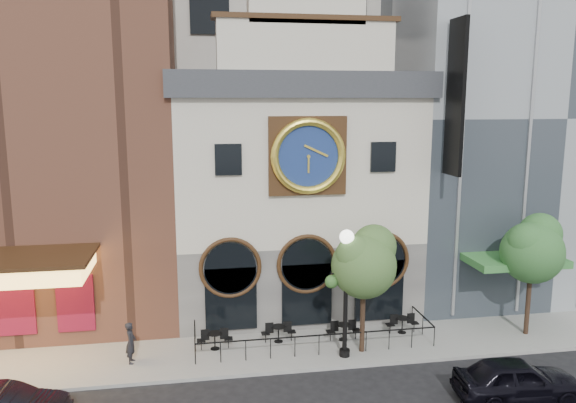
# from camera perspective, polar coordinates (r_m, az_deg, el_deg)

# --- Properties ---
(ground) EXTENTS (120.00, 120.00, 0.00)m
(ground) POSITION_cam_1_polar(r_m,az_deg,el_deg) (24.32, 3.80, -16.80)
(ground) COLOR black
(ground) RESTS_ON ground
(sidewalk) EXTENTS (44.00, 5.00, 0.15)m
(sidewalk) POSITION_cam_1_polar(r_m,az_deg,el_deg) (26.48, 2.52, -14.24)
(sidewalk) COLOR gray
(sidewalk) RESTS_ON ground
(clock_building) EXTENTS (12.60, 8.78, 18.65)m
(clock_building) POSITION_cam_1_polar(r_m,az_deg,el_deg) (29.64, 0.46, 1.80)
(clock_building) COLOR #605E5B
(clock_building) RESTS_ON ground
(theater_building) EXTENTS (14.00, 15.60, 25.00)m
(theater_building) POSITION_cam_1_polar(r_m,az_deg,el_deg) (32.02, -24.41, 12.15)
(theater_building) COLOR brown
(theater_building) RESTS_ON ground
(retail_building) EXTENTS (14.00, 14.40, 20.00)m
(retail_building) POSITION_cam_1_polar(r_m,az_deg,el_deg) (35.95, 20.89, 8.15)
(retail_building) COLOR gray
(retail_building) RESTS_ON ground
(cafe_railing) EXTENTS (10.60, 2.60, 0.90)m
(cafe_railing) POSITION_cam_1_polar(r_m,az_deg,el_deg) (26.27, 2.53, -13.20)
(cafe_railing) COLOR black
(cafe_railing) RESTS_ON sidewalk
(bistro_0) EXTENTS (1.58, 0.68, 0.90)m
(bistro_0) POSITION_cam_1_polar(r_m,az_deg,el_deg) (25.79, -7.45, -13.70)
(bistro_0) COLOR black
(bistro_0) RESTS_ON sidewalk
(bistro_1) EXTENTS (1.58, 0.68, 0.90)m
(bistro_1) POSITION_cam_1_polar(r_m,az_deg,el_deg) (26.29, -0.97, -13.14)
(bistro_1) COLOR black
(bistro_1) RESTS_ON sidewalk
(bistro_2) EXTENTS (1.58, 0.68, 0.90)m
(bistro_2) POSITION_cam_1_polar(r_m,az_deg,el_deg) (26.60, 5.64, -12.90)
(bistro_2) COLOR black
(bistro_2) RESTS_ON sidewalk
(bistro_3) EXTENTS (1.58, 0.68, 0.90)m
(bistro_3) POSITION_cam_1_polar(r_m,az_deg,el_deg) (27.75, 11.53, -12.05)
(bistro_3) COLOR black
(bistro_3) RESTS_ON sidewalk
(car_right) EXTENTS (4.80, 2.21, 1.59)m
(car_right) POSITION_cam_1_polar(r_m,az_deg,el_deg) (23.54, 22.25, -16.38)
(car_right) COLOR black
(car_right) RESTS_ON ground
(pedestrian) EXTENTS (0.45, 0.66, 1.78)m
(pedestrian) POSITION_cam_1_polar(r_m,az_deg,el_deg) (25.12, -15.68, -13.64)
(pedestrian) COLOR black
(pedestrian) RESTS_ON sidewalk
(lamppost) EXTENTS (1.70, 1.03, 5.61)m
(lamppost) POSITION_cam_1_polar(r_m,az_deg,el_deg) (23.99, 5.91, -7.85)
(lamppost) COLOR black
(lamppost) RESTS_ON sidewalk
(tree_left) EXTENTS (2.92, 2.81, 5.62)m
(tree_left) POSITION_cam_1_polar(r_m,az_deg,el_deg) (24.41, 7.81, -5.97)
(tree_left) COLOR #382619
(tree_left) RESTS_ON sidewalk
(tree_right) EXTENTS (2.98, 2.87, 5.73)m
(tree_right) POSITION_cam_1_polar(r_m,az_deg,el_deg) (28.35, 23.63, -4.29)
(tree_right) COLOR #382619
(tree_right) RESTS_ON sidewalk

